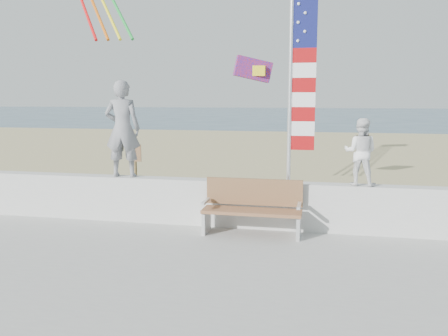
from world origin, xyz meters
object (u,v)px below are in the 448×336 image
at_px(adult, 123,129).
at_px(bench, 253,207).
at_px(flag, 297,80).
at_px(child, 360,152).

relative_size(adult, bench, 1.08).
bearing_deg(flag, adult, 180.00).
bearing_deg(adult, flag, 172.18).
bearing_deg(adult, child, 172.19).
distance_m(child, bench, 2.20).
height_order(adult, bench, adult).
xyz_separation_m(adult, flag, (3.45, -0.00, 0.94)).
xyz_separation_m(adult, child, (4.61, 0.00, -0.36)).
distance_m(adult, bench, 3.06).
xyz_separation_m(adult, bench, (2.71, -0.45, -1.36)).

